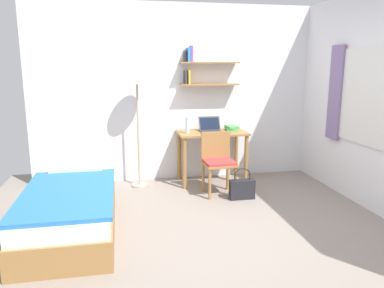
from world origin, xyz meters
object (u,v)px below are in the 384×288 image
Objects in this scene: water_bottle at (188,125)px; desk_chair at (218,160)px; desk at (212,142)px; book_stack at (231,128)px; handbag at (242,188)px; laptop at (210,128)px; bed at (71,209)px; standing_lamp at (137,83)px.

desk_chair is at bearing -54.66° from water_bottle.
book_stack is (0.31, 0.05, 0.18)m from desk.
water_bottle is at bearing 127.80° from handbag.
water_bottle reaches higher than desk.
handbag is (0.23, -0.84, -0.67)m from laptop.
bed is 7.53× the size of book_stack.
book_stack is at bearing 7.46° from water_bottle.
desk is 0.36m from book_stack.
handbag is at bearing -75.18° from desk.
laptop reaches higher than handbag.
standing_lamp reaches higher than handbag.
desk is at bearing 6.51° from water_bottle.
water_bottle is (1.49, 1.32, 0.64)m from bed.
water_bottle is at bearing -173.49° from desk.
desk_chair is at bearing -92.37° from laptop.
book_stack is at bearing 57.72° from desk_chair.
desk is 4.08× the size of book_stack.
desk is at bearing -0.26° from standing_lamp.
desk_chair is at bearing -122.28° from book_stack.
standing_lamp is 1.24m from laptop.
bed is at bearing -164.80° from handbag.
bed is at bearing -147.11° from book_stack.
standing_lamp is 1.54m from book_stack.
book_stack is 1.07m from handbag.
desk is at bearing 104.82° from handbag.
handbag is at bearing -74.73° from laptop.
laptop is (1.85, 1.41, 0.58)m from bed.
bed is 2.15m from handbag.
desk_chair is 0.74m from book_stack.
standing_lamp reaches higher than water_bottle.
desk is 0.59× the size of standing_lamp.
laptop is (-0.02, 0.05, 0.20)m from desk.
desk is 3.11× the size of laptop.
water_bottle is at bearing -172.54° from book_stack.
desk is 0.95m from handbag.
laptop reaches higher than book_stack.
book_stack is (0.68, 0.09, -0.08)m from water_bottle.
book_stack is 0.58× the size of handbag.
laptop is 1.40× the size of water_bottle.
book_stack reaches higher than handbag.
desk reaches higher than bed.
water_bottle reaches higher than desk_chair.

